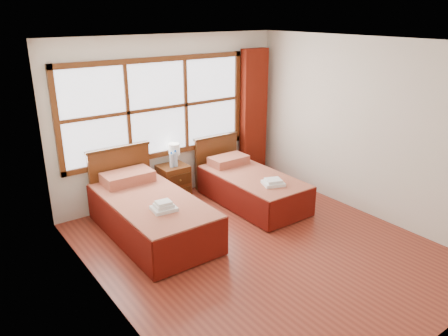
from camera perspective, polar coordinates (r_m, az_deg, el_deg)
floor at (r=5.83m, az=4.77°, el=-10.34°), size 4.50×4.50×0.00m
ceiling at (r=5.05m, az=5.64°, el=16.05°), size 4.50×4.50×0.00m
wall_back at (r=7.08m, az=-6.92°, el=6.46°), size 4.00×0.00×4.00m
wall_left at (r=4.33m, az=-15.30°, el=-3.02°), size 0.00×4.50×4.50m
wall_right at (r=6.74m, az=18.17°, el=4.91°), size 0.00×4.50×4.50m
window at (r=6.89m, az=-8.66°, el=7.71°), size 3.16×0.06×1.56m
curtain at (r=7.88m, az=3.87°, el=6.98°), size 0.50×0.16×2.30m
bed_left at (r=6.10m, az=-9.63°, el=-5.81°), size 1.06×2.08×1.03m
bed_right at (r=7.00m, az=3.44°, el=-2.40°), size 0.94×1.96×0.91m
nightstand at (r=7.10m, az=-6.59°, el=-1.97°), size 0.45×0.44×0.60m
towels_left at (r=5.57m, az=-7.87°, el=-5.03°), size 0.32×0.29×0.12m
towels_right at (r=6.52m, az=6.45°, el=-1.88°), size 0.37×0.35×0.09m
lamp at (r=6.98m, az=-6.52°, el=2.38°), size 0.18×0.18×0.35m
bottle_near at (r=6.90m, az=-6.87°, el=1.02°), size 0.07×0.07×0.25m
bottle_far at (r=6.93m, az=-6.36°, el=1.20°), size 0.07×0.07×0.27m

